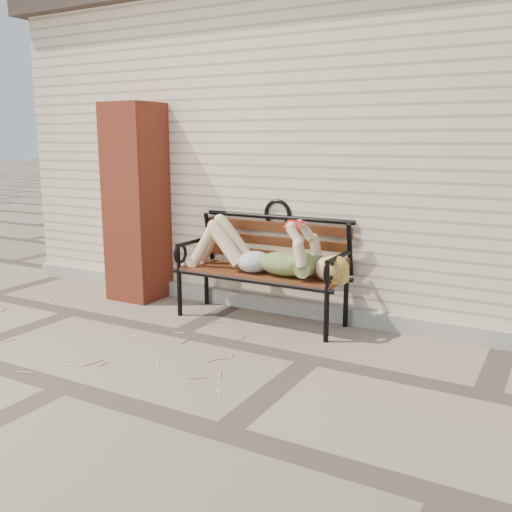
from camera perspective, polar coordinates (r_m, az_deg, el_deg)
The scene contains 7 objects.
ground at distance 4.40m, azimuth 5.51°, elevation -10.30°, with size 80.00×80.00×0.00m, color #77695B.
house_wall at distance 6.95m, azimuth 15.91°, elevation 10.00°, with size 8.00×4.00×3.00m, color beige.
foundation_strip at distance 5.23m, azimuth 9.83°, elevation -5.97°, with size 8.00×0.10×0.15m, color #A5A195.
brick_pillar at distance 6.00m, azimuth -11.85°, elevation 5.23°, with size 0.50×0.50×2.00m, color #AF4027.
garden_bench at distance 5.22m, azimuth 0.97°, elevation 0.23°, with size 1.69×0.67×1.09m.
reading_woman at distance 5.09m, azimuth 0.40°, elevation 0.36°, with size 1.59×0.36×0.50m.
straw_scatter at distance 5.08m, azimuth -14.81°, elevation -7.56°, with size 2.76×1.78×0.01m.
Camera 1 is at (1.62, -3.76, 1.64)m, focal length 40.00 mm.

